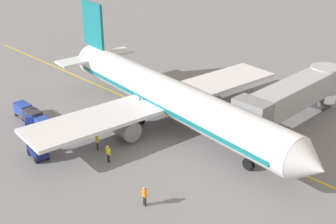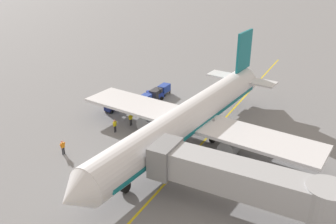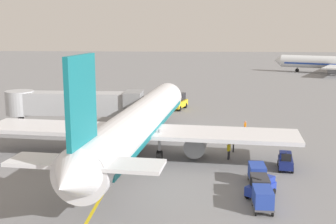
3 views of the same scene
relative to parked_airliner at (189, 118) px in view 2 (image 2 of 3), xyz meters
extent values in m
plane|color=slate|center=(-1.47, -0.51, -3.19)|extent=(400.00, 400.00, 0.00)
cube|color=gold|center=(-1.47, -0.51, -3.18)|extent=(0.24, 80.00, 0.01)
cylinder|color=silver|center=(0.03, 0.27, 0.10)|extent=(7.03, 32.21, 3.70)
cube|color=#14707A|center=(0.03, 0.27, -0.36)|extent=(6.80, 29.67, 0.44)
cone|color=silver|center=(1.83, 17.38, 0.10)|extent=(3.86, 2.77, 3.63)
cone|color=silver|center=(-1.80, -17.03, 0.40)|extent=(3.42, 3.11, 3.14)
cube|color=black|center=(1.64, 15.59, 0.75)|extent=(2.88, 1.38, 0.60)
cube|color=silver|center=(-0.08, -0.72, -0.55)|extent=(30.38, 8.32, 0.36)
cylinder|color=gray|center=(-5.46, 0.65, -1.80)|extent=(2.32, 3.39, 2.00)
cylinder|color=gray|center=(5.48, -0.50, -1.80)|extent=(2.32, 3.39, 2.00)
cube|color=#14707A|center=(-1.54, -14.65, 4.70)|extent=(0.78, 4.41, 5.50)
cube|color=silver|center=(-1.52, -14.45, 0.65)|extent=(10.22, 3.63, 0.24)
cylinder|color=black|center=(1.20, 11.41, -2.64)|extent=(0.56, 1.14, 1.10)
cylinder|color=gray|center=(1.20, 11.41, -1.09)|extent=(0.24, 0.24, 2.00)
cylinder|color=black|center=(-2.47, -1.48, -2.64)|extent=(0.56, 1.14, 1.10)
cylinder|color=gray|center=(-2.47, -1.48, -1.09)|extent=(0.24, 0.24, 2.00)
cylinder|color=black|center=(2.11, -1.96, -2.64)|extent=(0.56, 1.14, 1.10)
cylinder|color=gray|center=(2.11, -1.96, -1.09)|extent=(0.24, 0.24, 2.00)
cube|color=#A8AAAF|center=(-8.37, 9.24, 0.30)|extent=(14.57, 2.80, 2.60)
cube|color=gray|center=(-1.89, 9.24, 0.30)|extent=(2.00, 3.50, 2.99)
cylinder|color=#A8AAAF|center=(-15.66, 9.24, 0.30)|extent=(3.36, 3.36, 2.86)
cube|color=#1E339E|center=(10.23, -9.84, -2.56)|extent=(2.52, 2.69, 0.70)
cube|color=#1E339E|center=(10.67, -9.31, -1.99)|extent=(1.46, 1.46, 0.44)
cube|color=black|center=(9.79, -10.37, -1.89)|extent=(0.75, 0.66, 0.64)
cylinder|color=black|center=(10.31, -9.74, -1.91)|extent=(0.23, 0.25, 0.54)
cylinder|color=black|center=(10.37, -8.82, -2.91)|extent=(0.51, 0.56, 0.56)
cylinder|color=black|center=(11.21, -9.51, -2.91)|extent=(0.51, 0.56, 0.56)
cylinder|color=black|center=(9.26, -10.17, -2.91)|extent=(0.51, 0.56, 0.56)
cylinder|color=black|center=(10.09, -10.86, -2.91)|extent=(0.51, 0.56, 0.56)
cube|color=navy|center=(13.34, -3.43, -2.56)|extent=(1.55, 2.65, 0.70)
cube|color=navy|center=(13.44, -2.75, -1.99)|extent=(1.16, 1.19, 0.44)
cube|color=black|center=(13.24, -4.11, -1.89)|extent=(0.85, 0.28, 0.64)
cylinder|color=black|center=(13.36, -3.31, -1.91)|extent=(0.12, 0.27, 0.54)
cylinder|color=black|center=(12.93, -2.49, -2.91)|extent=(0.28, 0.58, 0.56)
cylinder|color=black|center=(14.00, -2.64, -2.91)|extent=(0.28, 0.58, 0.56)
cylinder|color=black|center=(12.68, -4.22, -2.91)|extent=(0.28, 0.58, 0.56)
cylinder|color=black|center=(13.75, -4.38, -2.91)|extent=(0.28, 0.58, 0.56)
cube|color=#4C4C51|center=(10.35, -7.10, -2.77)|extent=(1.33, 2.22, 0.12)
cube|color=#233D9E|center=(10.35, -7.10, -2.16)|extent=(1.26, 2.11, 1.10)
cylinder|color=#4C4C51|center=(10.37, -5.65, -2.78)|extent=(0.08, 0.70, 0.07)
cylinder|color=black|center=(9.81, -6.27, -3.01)|extent=(0.12, 0.36, 0.36)
cylinder|color=black|center=(10.91, -6.28, -3.01)|extent=(0.12, 0.36, 0.36)
cylinder|color=black|center=(9.79, -7.92, -3.01)|extent=(0.12, 0.36, 0.36)
cylinder|color=black|center=(10.89, -7.93, -3.01)|extent=(0.12, 0.36, 0.36)
cube|color=#4C4C51|center=(10.14, -9.95, -2.77)|extent=(1.33, 2.22, 0.12)
cube|color=#2D2D33|center=(10.14, -9.95, -2.16)|extent=(1.26, 2.11, 1.10)
cylinder|color=#4C4C51|center=(10.16, -8.50, -2.78)|extent=(0.08, 0.70, 0.07)
cylinder|color=black|center=(9.60, -9.12, -3.01)|extent=(0.12, 0.36, 0.36)
cylinder|color=black|center=(10.70, -9.13, -3.01)|extent=(0.12, 0.36, 0.36)
cylinder|color=black|center=(9.58, -10.77, -3.01)|extent=(0.12, 0.36, 0.36)
cylinder|color=black|center=(10.68, -10.78, -3.01)|extent=(0.12, 0.36, 0.36)
cube|color=#4C4C51|center=(10.01, -12.32, -2.77)|extent=(1.33, 2.22, 0.12)
cube|color=#233D9E|center=(10.01, -12.32, -2.16)|extent=(1.26, 2.11, 1.10)
cylinder|color=#4C4C51|center=(10.02, -10.87, -2.78)|extent=(0.08, 0.70, 0.07)
cylinder|color=black|center=(9.46, -11.49, -3.01)|extent=(0.12, 0.36, 0.36)
cylinder|color=black|center=(10.57, -11.51, -3.01)|extent=(0.12, 0.36, 0.36)
cylinder|color=black|center=(9.44, -13.14, -3.01)|extent=(0.12, 0.36, 0.36)
cylinder|color=black|center=(10.55, -13.16, -3.01)|extent=(0.12, 0.36, 0.36)
cylinder|color=#232328|center=(8.55, -0.82, -2.76)|extent=(0.15, 0.15, 0.85)
cylinder|color=#232328|center=(8.64, -0.64, -2.76)|extent=(0.15, 0.15, 0.85)
cube|color=yellow|center=(8.59, -0.73, -2.04)|extent=(0.38, 0.45, 0.60)
cylinder|color=yellow|center=(8.49, -0.96, -2.09)|extent=(0.18, 0.24, 0.57)
cylinder|color=yellow|center=(8.70, -0.51, -2.09)|extent=(0.18, 0.24, 0.57)
sphere|color=#997051|center=(8.59, -0.73, -1.61)|extent=(0.22, 0.22, 0.22)
cube|color=red|center=(8.59, -0.73, -1.59)|extent=(0.19, 0.27, 0.10)
cylinder|color=#232328|center=(11.22, 9.01, -2.76)|extent=(0.15, 0.15, 0.85)
cylinder|color=#232328|center=(11.19, 8.82, -2.76)|extent=(0.15, 0.15, 0.85)
cube|color=orange|center=(11.20, 8.91, -2.04)|extent=(0.31, 0.42, 0.60)
cylinder|color=orange|center=(11.25, 9.16, -2.09)|extent=(0.13, 0.24, 0.57)
cylinder|color=orange|center=(11.16, 8.67, -2.09)|extent=(0.13, 0.24, 0.57)
sphere|color=tan|center=(11.20, 8.91, -1.61)|extent=(0.22, 0.22, 0.22)
cube|color=red|center=(11.20, 8.91, -1.59)|extent=(0.13, 0.27, 0.10)
cylinder|color=#232328|center=(9.24, 1.73, -2.76)|extent=(0.15, 0.15, 0.85)
cylinder|color=#232328|center=(9.26, 1.93, -2.76)|extent=(0.15, 0.15, 0.85)
cube|color=yellow|center=(9.25, 1.83, -2.04)|extent=(0.28, 0.40, 0.60)
cylinder|color=yellow|center=(9.22, 1.58, -2.09)|extent=(0.11, 0.23, 0.57)
cylinder|color=yellow|center=(9.28, 2.08, -2.09)|extent=(0.11, 0.23, 0.57)
sphere|color=tan|center=(9.25, 1.83, -1.61)|extent=(0.22, 0.22, 0.22)
cube|color=red|center=(9.25, 1.83, -1.59)|extent=(0.11, 0.27, 0.10)
camera|label=1|loc=(29.77, 30.34, 17.88)|focal=47.66mm
camera|label=2|loc=(-15.58, 34.41, 17.82)|focal=38.92mm
camera|label=3|loc=(5.36, -39.68, 8.91)|focal=45.38mm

